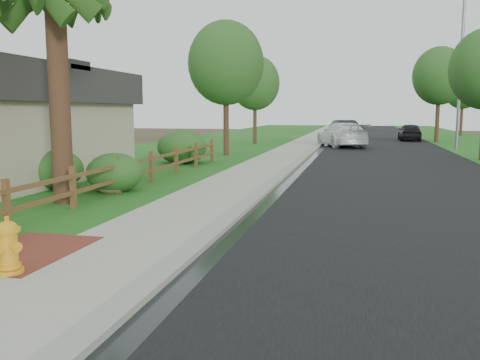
% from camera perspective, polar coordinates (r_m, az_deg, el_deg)
% --- Properties ---
extents(ground, '(120.00, 120.00, 0.00)m').
position_cam_1_polar(ground, '(9.05, -7.67, -7.81)').
color(ground, '#3E3522').
extents(road, '(8.00, 90.00, 0.02)m').
position_cam_1_polar(road, '(43.24, 15.14, 4.27)').
color(road, black).
rests_on(road, ground).
extents(curb, '(0.40, 90.00, 0.12)m').
position_cam_1_polar(curb, '(43.29, 9.56, 4.50)').
color(curb, gray).
rests_on(curb, ground).
extents(wet_gutter, '(0.50, 90.00, 0.00)m').
position_cam_1_polar(wet_gutter, '(43.28, 10.03, 4.44)').
color(wet_gutter, black).
rests_on(wet_gutter, road).
extents(sidewalk, '(2.20, 90.00, 0.10)m').
position_cam_1_polar(sidewalk, '(43.40, 7.84, 4.53)').
color(sidewalk, '#A0988B').
rests_on(sidewalk, ground).
extents(grass_strip, '(1.60, 90.00, 0.06)m').
position_cam_1_polar(grass_strip, '(43.61, 5.35, 4.56)').
color(grass_strip, '#1C5418').
rests_on(grass_strip, ground).
extents(lawn_near, '(9.00, 90.00, 0.04)m').
position_cam_1_polar(lawn_near, '(44.62, -1.30, 4.65)').
color(lawn_near, '#1C5418').
rests_on(lawn_near, ground).
extents(verge_far, '(6.00, 90.00, 0.04)m').
position_cam_1_polar(verge_far, '(44.01, 24.17, 3.93)').
color(verge_far, '#1C5418').
rests_on(verge_far, ground).
extents(brick_patch, '(1.60, 2.40, 0.11)m').
position_cam_1_polar(brick_patch, '(9.22, -22.97, -7.72)').
color(brick_patch, maroon).
rests_on(brick_patch, ground).
extents(ranch_fence, '(0.12, 16.92, 1.10)m').
position_cam_1_polar(ranch_fence, '(16.13, -11.60, 1.17)').
color(ranch_fence, '#51391B').
rests_on(ranch_fence, ground).
extents(fire_hydrant, '(0.55, 0.45, 0.84)m').
position_cam_1_polar(fire_hydrant, '(8.03, -24.61, -6.89)').
color(fire_hydrant, gold).
rests_on(fire_hydrant, sidewalk).
extents(white_suv, '(4.03, 6.06, 1.63)m').
position_cam_1_polar(white_suv, '(35.40, 11.37, 5.02)').
color(white_suv, white).
rests_on(white_suv, road).
extents(dark_car_mid, '(1.72, 4.19, 1.42)m').
position_cam_1_polar(dark_car_mid, '(44.24, 18.51, 5.15)').
color(dark_car_mid, black).
rests_on(dark_car_mid, road).
extents(dark_car_far, '(3.35, 5.16, 1.61)m').
position_cam_1_polar(dark_car_far, '(46.88, 11.84, 5.62)').
color(dark_car_far, black).
rests_on(dark_car_far, road).
extents(streetlight, '(2.27, 0.34, 9.83)m').
position_cam_1_polar(streetlight, '(35.55, 23.27, 12.20)').
color(streetlight, gray).
rests_on(streetlight, ground).
extents(boulder, '(1.09, 0.88, 0.67)m').
position_cam_1_polar(boulder, '(15.31, -14.32, -0.32)').
color(boulder, brown).
rests_on(boulder, ground).
extents(shrub_b, '(1.87, 1.87, 1.25)m').
position_cam_1_polar(shrub_b, '(16.78, -20.16, 1.14)').
color(shrub_b, '#1F4B1B').
rests_on(shrub_b, ground).
extents(shrub_c, '(2.06, 2.06, 1.20)m').
position_cam_1_polar(shrub_c, '(15.50, -13.92, 0.77)').
color(shrub_c, '#1F4B1B').
rests_on(shrub_c, ground).
extents(shrub_d, '(2.54, 2.54, 1.55)m').
position_cam_1_polar(shrub_d, '(23.58, -6.53, 3.69)').
color(shrub_d, '#1F4B1B').
rests_on(shrub_d, ground).
extents(tree_near_left, '(4.06, 4.06, 7.20)m').
position_cam_1_polar(tree_near_left, '(27.77, -1.60, 12.97)').
color(tree_near_left, '#3D2419').
rests_on(tree_near_left, ground).
extents(tree_mid_left, '(3.60, 3.60, 6.44)m').
position_cam_1_polar(tree_mid_left, '(37.61, 1.70, 10.82)').
color(tree_mid_left, '#3D2419').
rests_on(tree_mid_left, ground).
extents(tree_mid_right, '(4.04, 4.04, 7.32)m').
position_cam_1_polar(tree_mid_right, '(42.41, 21.50, 10.81)').
color(tree_mid_right, '#3D2419').
rests_on(tree_mid_right, ground).
extents(tree_far_right, '(3.54, 3.54, 6.53)m').
position_cam_1_polar(tree_far_right, '(54.77, 23.77, 9.33)').
color(tree_far_right, '#3D2419').
rests_on(tree_far_right, ground).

